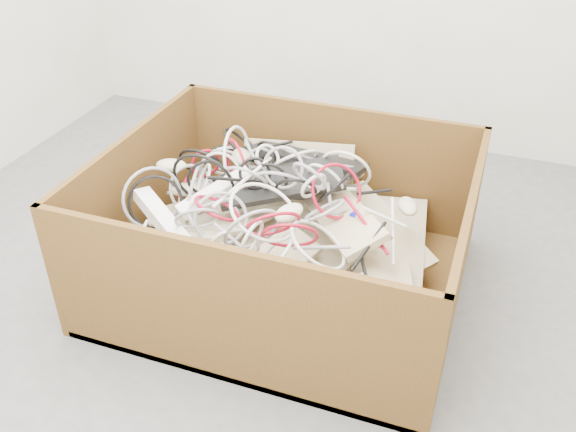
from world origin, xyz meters
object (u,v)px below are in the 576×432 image
(power_strip_right, at_px, (161,218))
(vga_plug, at_px, (358,217))
(cardboard_box, at_px, (282,255))
(power_strip_left, at_px, (215,193))

(power_strip_right, height_order, vga_plug, power_strip_right)
(cardboard_box, distance_m, power_strip_right, 0.47)
(power_strip_left, xyz_separation_m, power_strip_right, (-0.13, -0.17, -0.03))
(power_strip_left, relative_size, power_strip_right, 0.96)
(vga_plug, bearing_deg, power_strip_right, -129.24)
(cardboard_box, bearing_deg, vga_plug, 1.60)
(cardboard_box, relative_size, vga_plug, 28.04)
(cardboard_box, distance_m, power_strip_left, 0.34)
(power_strip_left, relative_size, vga_plug, 6.56)
(vga_plug, bearing_deg, power_strip_left, -142.71)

